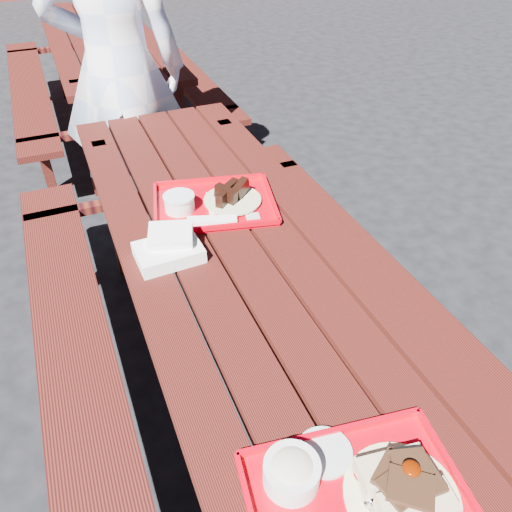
% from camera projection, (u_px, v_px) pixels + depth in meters
% --- Properties ---
extents(ground, '(60.00, 60.00, 0.00)m').
position_uv_depth(ground, '(242.00, 389.00, 2.10)').
color(ground, black).
rests_on(ground, ground).
extents(picnic_table_near, '(1.41, 2.40, 0.75)m').
position_uv_depth(picnic_table_near, '(239.00, 290.00, 1.75)').
color(picnic_table_near, '#49170E').
rests_on(picnic_table_near, ground).
extents(picnic_table_far, '(1.41, 2.40, 0.75)m').
position_uv_depth(picnic_table_far, '(105.00, 61.00, 3.77)').
color(picnic_table_far, '#49170E').
rests_on(picnic_table_far, ground).
extents(near_tray, '(0.47, 0.39, 0.14)m').
position_uv_depth(near_tray, '(358.00, 492.00, 0.96)').
color(near_tray, '#C50010').
rests_on(near_tray, picnic_table_near).
extents(far_tray, '(0.50, 0.42, 0.07)m').
position_uv_depth(far_tray, '(212.00, 203.00, 1.80)').
color(far_tray, '#C8000E').
rests_on(far_tray, picnic_table_near).
extents(white_cloth, '(0.21, 0.18, 0.08)m').
position_uv_depth(white_cloth, '(169.00, 248.00, 1.57)').
color(white_cloth, white).
rests_on(white_cloth, picnic_table_near).
extents(person, '(0.77, 0.62, 1.85)m').
position_uv_depth(person, '(118.00, 69.00, 2.49)').
color(person, '#BCD0F7').
rests_on(person, ground).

